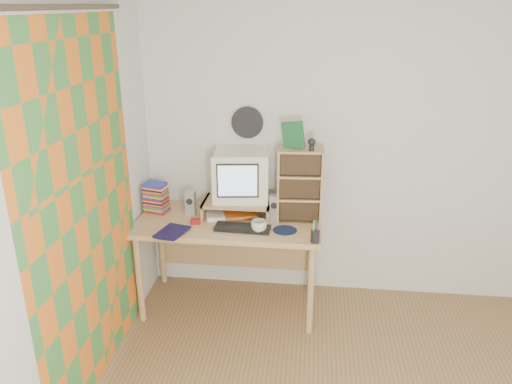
% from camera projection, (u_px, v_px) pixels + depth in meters
% --- Properties ---
extents(back_wall, '(3.50, 0.00, 3.50)m').
position_uv_depth(back_wall, '(367.00, 148.00, 3.86)').
color(back_wall, white).
rests_on(back_wall, floor).
extents(left_wall, '(0.00, 3.50, 3.50)m').
position_uv_depth(left_wall, '(34.00, 233.00, 2.42)').
color(left_wall, white).
rests_on(left_wall, floor).
extents(curtain, '(0.00, 2.20, 2.20)m').
position_uv_depth(curtain, '(87.00, 214.00, 2.90)').
color(curtain, orange).
rests_on(curtain, left_wall).
extents(wall_disc, '(0.25, 0.02, 0.25)m').
position_uv_depth(wall_disc, '(247.00, 123.00, 3.88)').
color(wall_disc, black).
rests_on(wall_disc, back_wall).
extents(desk, '(1.40, 0.70, 0.75)m').
position_uv_depth(desk, '(231.00, 232.00, 3.91)').
color(desk, '#D4B872').
rests_on(desk, floor).
extents(monitor_riser, '(0.52, 0.30, 0.12)m').
position_uv_depth(monitor_riser, '(237.00, 204.00, 3.86)').
color(monitor_riser, tan).
rests_on(monitor_riser, desk).
extents(crt_monitor, '(0.45, 0.45, 0.38)m').
position_uv_depth(crt_monitor, '(241.00, 176.00, 3.82)').
color(crt_monitor, white).
rests_on(crt_monitor, monitor_riser).
extents(speaker_left, '(0.07, 0.07, 0.19)m').
position_uv_depth(speaker_left, '(191.00, 203.00, 3.86)').
color(speaker_left, '#AEAEB3').
rests_on(speaker_left, desk).
extents(speaker_right, '(0.07, 0.07, 0.19)m').
position_uv_depth(speaker_right, '(274.00, 207.00, 3.79)').
color(speaker_right, '#AEAEB3').
rests_on(speaker_right, desk).
extents(keyboard, '(0.41, 0.16, 0.03)m').
position_uv_depth(keyboard, '(243.00, 228.00, 3.63)').
color(keyboard, black).
rests_on(keyboard, desk).
extents(dvd_stack, '(0.19, 0.15, 0.24)m').
position_uv_depth(dvd_stack, '(156.00, 197.00, 3.91)').
color(dvd_stack, brown).
rests_on(dvd_stack, desk).
extents(cd_rack, '(0.34, 0.20, 0.56)m').
position_uv_depth(cd_rack, '(299.00, 185.00, 3.72)').
color(cd_rack, tan).
rests_on(cd_rack, desk).
extents(mug, '(0.13, 0.13, 0.09)m').
position_uv_depth(mug, '(259.00, 226.00, 3.59)').
color(mug, silver).
rests_on(mug, desk).
extents(diary, '(0.26, 0.22, 0.04)m').
position_uv_depth(diary, '(161.00, 229.00, 3.60)').
color(diary, '#14103C').
rests_on(diary, desk).
extents(mousepad, '(0.22, 0.22, 0.00)m').
position_uv_depth(mousepad, '(285.00, 230.00, 3.63)').
color(mousepad, '#101C37').
rests_on(mousepad, desk).
extents(pen_cup, '(0.07, 0.07, 0.12)m').
position_uv_depth(pen_cup, '(315.00, 234.00, 3.43)').
color(pen_cup, black).
rests_on(pen_cup, desk).
extents(papers, '(0.33, 0.28, 0.04)m').
position_uv_depth(papers, '(230.00, 214.00, 3.87)').
color(papers, white).
rests_on(papers, desk).
extents(red_box, '(0.08, 0.05, 0.04)m').
position_uv_depth(red_box, '(195.00, 221.00, 3.73)').
color(red_box, '#AB1218').
rests_on(red_box, desk).
extents(game_box, '(0.16, 0.07, 0.20)m').
position_uv_depth(game_box, '(293.00, 135.00, 3.60)').
color(game_box, '#185630').
rests_on(game_box, cd_rack).
extents(webcam, '(0.06, 0.06, 0.09)m').
position_uv_depth(webcam, '(312.00, 144.00, 3.56)').
color(webcam, black).
rests_on(webcam, cd_rack).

